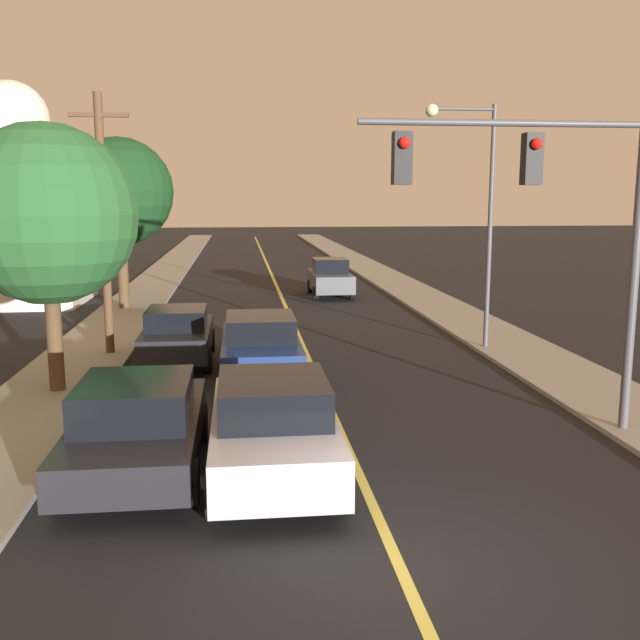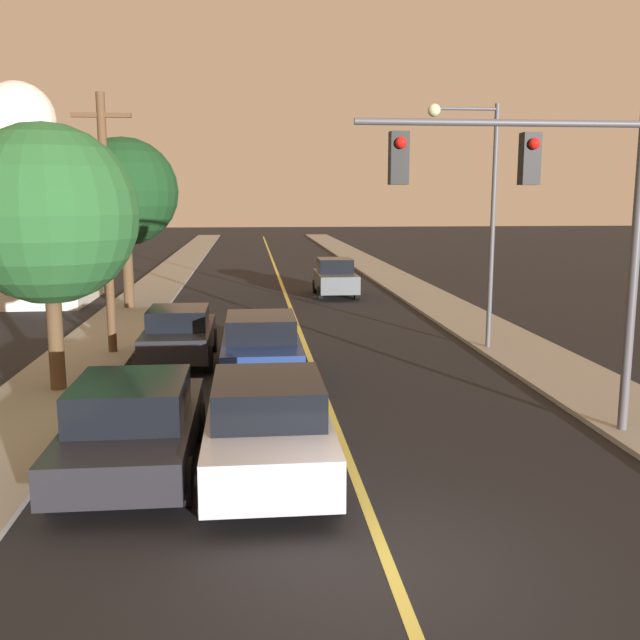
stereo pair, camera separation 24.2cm
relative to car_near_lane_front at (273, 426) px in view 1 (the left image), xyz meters
name	(u,v)px [view 1 (the left image)]	position (x,y,z in m)	size (l,w,h in m)	color
ground_plane	(399,567)	(1.39, -3.05, -0.85)	(200.00, 200.00, 0.00)	black
road_surface	(270,270)	(1.39, 32.95, -0.85)	(9.94, 80.00, 0.01)	black
sidewalk_left	(167,271)	(-4.83, 32.95, -0.79)	(2.50, 80.00, 0.12)	gray
sidewalk_right	(369,268)	(7.61, 32.95, -0.79)	(2.50, 80.00, 0.12)	gray
car_near_lane_front	(273,426)	(0.00, 0.00, 0.00)	(2.05, 4.61, 1.68)	#A5A8B2
car_near_lane_second	(261,346)	(0.00, 6.34, -0.01)	(2.00, 4.49, 1.63)	navy
car_outer_lane_front	(137,425)	(-2.19, 0.41, -0.04)	(2.10, 4.63, 1.59)	black
car_outer_lane_second	(178,334)	(-2.19, 8.37, -0.07)	(1.90, 4.06, 1.53)	black
car_far_oncoming	(330,278)	(3.63, 21.03, -0.01)	(1.85, 3.90, 1.72)	#474C51
traffic_signal_mast	(548,204)	(5.02, 1.37, 3.50)	(5.29, 0.42, 5.88)	#47474C
streetlamp_right	(475,193)	(6.22, 8.98, 3.75)	(2.06, 0.36, 6.93)	#47474C
utility_pole_left	(104,220)	(-4.18, 9.40, 2.99)	(1.60, 0.24, 7.14)	#513823
tree_left_near	(47,215)	(-4.68, 5.43, 3.24)	(3.99, 3.99, 5.98)	#4C3823
tree_left_far	(119,192)	(-5.06, 17.81, 3.81)	(4.19, 4.19, 6.65)	#4C3823
domed_building_left	(18,209)	(-9.66, 20.45, 3.12)	(5.17, 5.17, 9.17)	beige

